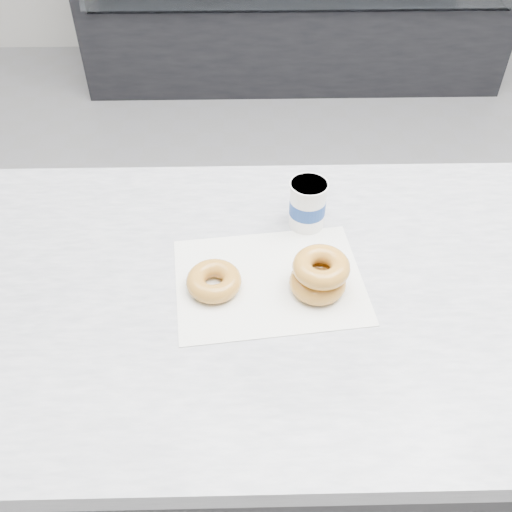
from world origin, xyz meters
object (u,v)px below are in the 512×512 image
(donut_single, at_px, (214,281))
(coffee_cup, at_px, (308,204))
(counter, at_px, (375,414))
(donut_stack, at_px, (319,275))

(donut_single, relative_size, coffee_cup, 0.98)
(counter, height_order, coffee_cup, coffee_cup)
(donut_stack, height_order, coffee_cup, coffee_cup)
(donut_single, xyz_separation_m, coffee_cup, (0.18, 0.17, 0.03))
(donut_stack, xyz_separation_m, coffee_cup, (-0.01, 0.18, 0.01))
(donut_single, height_order, coffee_cup, coffee_cup)
(counter, relative_size, coffee_cup, 29.93)
(counter, height_order, donut_stack, donut_stack)
(counter, relative_size, donut_stack, 25.09)
(donut_single, bearing_deg, counter, 0.30)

